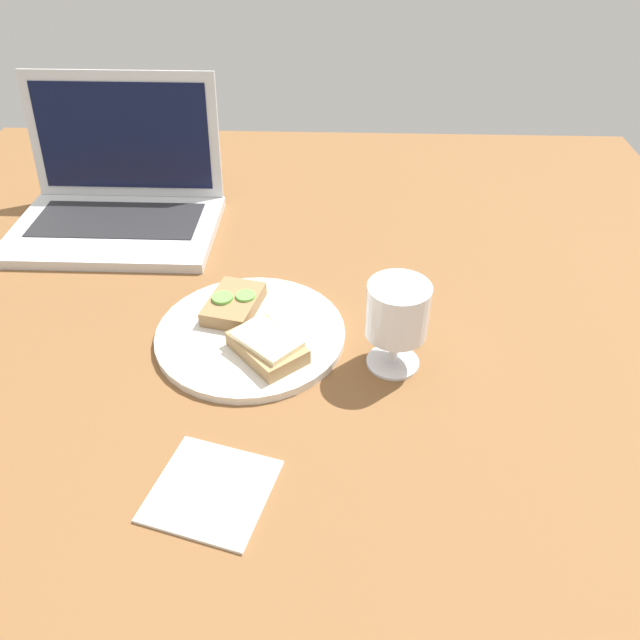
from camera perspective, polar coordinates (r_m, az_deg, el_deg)
wooden_table at (r=86.95cm, az=-3.42°, el=-1.19°), size 140.00×140.00×3.00cm
plate at (r=83.83cm, az=-6.36°, el=-1.30°), size 25.25×25.25×1.16cm
sandwich_with_cucumber at (r=86.73cm, az=-7.89°, el=1.49°), size 8.29×10.62×2.55cm
sandwich_with_cheese at (r=78.84cm, az=-4.85°, el=-2.37°), size 11.17×11.51×2.80cm
wine_glass at (r=75.25cm, az=7.08°, el=0.61°), size 7.65×7.65×11.96cm
laptop at (r=112.89cm, az=-17.99°, el=10.54°), size 33.75×26.35×22.66cm
napkin at (r=67.27cm, az=-9.89°, el=-15.12°), size 14.27×14.01×0.40cm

